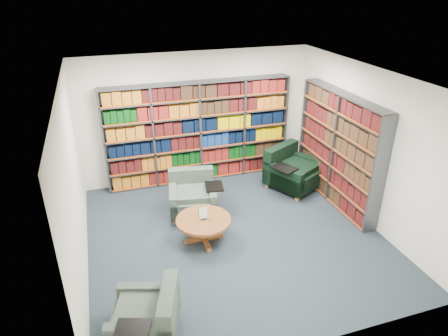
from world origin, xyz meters
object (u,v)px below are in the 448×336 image
object	(u,v)px
chair_teal_left	(192,196)
chair_green_right	(290,171)
chair_teal_front	(151,318)
coffee_table	(204,223)

from	to	relation	value
chair_teal_left	chair_green_right	distance (m)	2.28
chair_teal_left	chair_teal_front	world-z (taller)	chair_teal_left
chair_teal_left	coffee_table	bearing A→B (deg)	-93.10
chair_green_right	chair_teal_front	distance (m)	4.67
chair_green_right	chair_teal_left	bearing A→B (deg)	-171.88
chair_green_right	coffee_table	xyz separation A→B (m)	(-2.31, -1.35, -0.00)
chair_teal_left	coffee_table	distance (m)	1.03
chair_teal_front	coffee_table	distance (m)	2.11
chair_teal_front	coffee_table	xyz separation A→B (m)	(1.17, 1.76, 0.06)
chair_teal_left	chair_green_right	size ratio (longest dim) A/B	0.84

